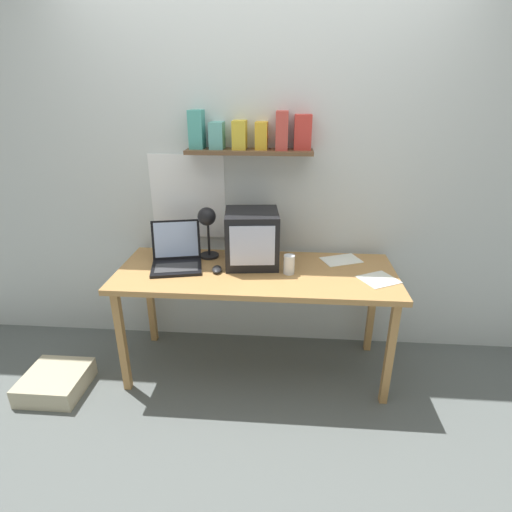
% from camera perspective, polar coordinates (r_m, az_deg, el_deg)
% --- Properties ---
extents(ground_plane, '(12.00, 12.00, 0.00)m').
position_cam_1_polar(ground_plane, '(2.90, -0.00, -15.53)').
color(ground_plane, '#5C6260').
extents(back_wall, '(5.60, 0.24, 2.60)m').
position_cam_1_polar(back_wall, '(2.74, 0.61, 12.29)').
color(back_wall, silver).
rests_on(back_wall, ground_plane).
extents(corner_desk, '(1.75, 0.68, 0.74)m').
position_cam_1_polar(corner_desk, '(2.54, -0.00, -3.39)').
color(corner_desk, '#B68449').
rests_on(corner_desk, ground_plane).
extents(crt_monitor, '(0.36, 0.36, 0.35)m').
position_cam_1_polar(crt_monitor, '(2.56, -0.60, 2.58)').
color(crt_monitor, black).
rests_on(crt_monitor, corner_desk).
extents(laptop, '(0.37, 0.38, 0.27)m').
position_cam_1_polar(laptop, '(2.63, -11.30, 0.14)').
color(laptop, black).
rests_on(laptop, corner_desk).
extents(desk_lamp, '(0.13, 0.19, 0.37)m').
position_cam_1_polar(desk_lamp, '(2.60, -6.99, 4.79)').
color(desk_lamp, black).
rests_on(desk_lamp, corner_desk).
extents(juice_glass, '(0.07, 0.07, 0.12)m').
position_cam_1_polar(juice_glass, '(2.47, 4.74, -1.34)').
color(juice_glass, white).
rests_on(juice_glass, corner_desk).
extents(computer_mouse, '(0.07, 0.11, 0.03)m').
position_cam_1_polar(computer_mouse, '(2.51, -5.61, -1.91)').
color(computer_mouse, '#232326').
rests_on(computer_mouse, corner_desk).
extents(loose_paper_near_laptop, '(0.29, 0.24, 0.00)m').
position_cam_1_polar(loose_paper_near_laptop, '(2.73, 12.07, -0.56)').
color(loose_paper_near_laptop, white).
rests_on(loose_paper_near_laptop, corner_desk).
extents(printed_handout, '(0.27, 0.26, 0.00)m').
position_cam_1_polar(printed_handout, '(2.51, 17.10, -3.23)').
color(printed_handout, white).
rests_on(printed_handout, corner_desk).
extents(floor_cushion, '(0.37, 0.37, 0.13)m').
position_cam_1_polar(floor_cushion, '(2.98, -26.71, -15.78)').
color(floor_cushion, '#BEB393').
rests_on(floor_cushion, ground_plane).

